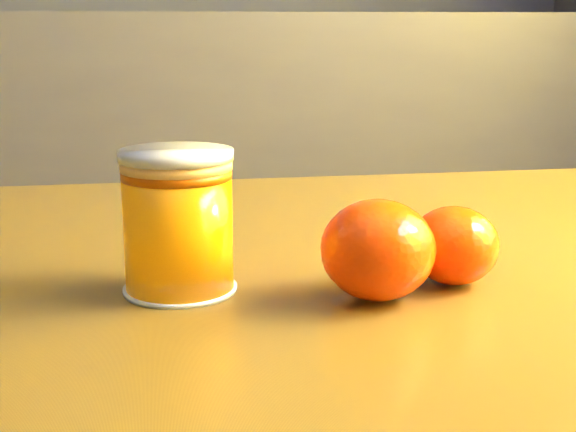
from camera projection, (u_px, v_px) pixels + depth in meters
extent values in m
cube|color=brown|center=(326.00, 289.00, 0.58)|extent=(0.98, 0.71, 0.04)
cylinder|color=orange|center=(178.00, 231.00, 0.51)|extent=(0.07, 0.07, 0.08)
cylinder|color=#FFC268|center=(176.00, 165.00, 0.50)|extent=(0.07, 0.07, 0.01)
cylinder|color=silver|center=(176.00, 156.00, 0.50)|extent=(0.07, 0.07, 0.00)
ellipsoid|color=#FF3F05|center=(378.00, 250.00, 0.50)|extent=(0.08, 0.08, 0.06)
ellipsoid|color=#FF3F05|center=(454.00, 245.00, 0.53)|extent=(0.07, 0.07, 0.05)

